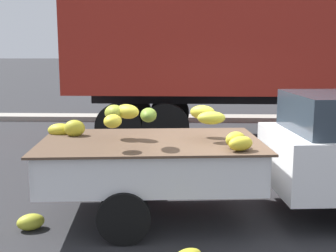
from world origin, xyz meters
name	(u,v)px	position (x,y,z in m)	size (l,w,h in m)	color
ground	(242,215)	(0.00, 0.00, 0.00)	(220.00, 220.00, 0.00)	#28282B
curb_strip	(210,118)	(0.00, 8.29, 0.08)	(80.00, 0.80, 0.16)	gray
pickup_truck	(301,153)	(0.79, 0.05, 0.88)	(5.32, 2.20, 1.70)	white
semi_trailer	(312,39)	(2.29, 5.20, 2.54)	(12.01, 2.71, 3.95)	maroon
fallen_banana_bunch_near_tailgate	(31,222)	(-2.77, -0.62, 0.10)	(0.35, 0.24, 0.21)	gold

